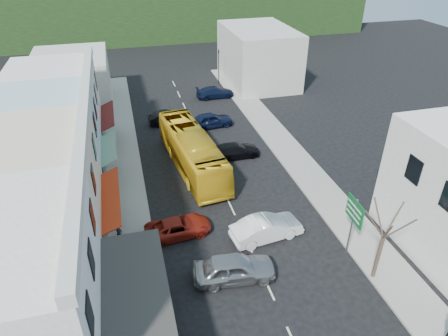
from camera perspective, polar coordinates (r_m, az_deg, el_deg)
The scene contains 18 objects.
ground at distance 27.18m, azimuth 3.30°, elevation -10.39°, with size 120.00×120.00×0.00m, color black.
sidewalk_left at distance 34.28m, azimuth -13.98°, elevation -1.34°, with size 3.00×52.00×0.15m, color gray.
sidewalk_right at distance 37.08m, azimuth 9.66°, elevation 1.87°, with size 3.00×52.00×0.15m, color gray.
shopfront_row at distance 28.56m, azimuth -24.45°, elevation -1.29°, with size 8.25×30.00×8.00m.
distant_block_left at distance 48.84m, azimuth -20.79°, elevation 11.41°, with size 8.00×10.00×6.00m, color #B7B2A8.
distant_block_right at distance 54.23m, azimuth 4.91°, elevation 15.71°, with size 8.00×12.00×7.00m, color #B7B2A8.
bus at distance 34.11m, azimuth -4.59°, elevation 2.30°, with size 2.50×11.60×3.10m, color gold.
car_silver at distance 24.28m, azimuth 1.48°, elevation -14.35°, with size 1.80×4.40×1.40m, color #9D9DA2.
car_white at distance 27.11m, azimuth 6.10°, elevation -8.71°, with size 1.80×4.40×1.40m, color white.
car_red at distance 27.38m, azimuth -6.56°, elevation -8.28°, with size 1.90×4.60×1.40m, color maroon.
car_black_near at distance 36.04m, azimuth 1.55°, elevation 2.56°, with size 1.84×4.50×1.40m, color black.
car_navy_mid at distance 41.71m, azimuth -1.91°, elevation 6.76°, with size 1.80×4.40×1.40m, color black.
car_black_far at distance 42.88m, azimuth -8.02°, elevation 7.18°, with size 1.80×4.40×1.40m, color black.
car_navy_far at distance 49.38m, azimuth -1.28°, elevation 10.80°, with size 1.84×4.50×1.40m, color black.
pedestrian_left at distance 26.97m, azimuth -14.75°, elevation -9.19°, with size 0.60×0.40×1.70m, color black.
direction_sign at distance 26.06m, azimuth 17.72°, elevation -8.14°, with size 0.32×1.93×4.28m, color #0A5B24, non-canonical shape.
street_tree at distance 24.33m, azimuth 21.79°, elevation -9.24°, with size 2.24×2.24×6.27m, color #3C2E25, non-canonical shape.
traffic_signal at distance 53.61m, azimuth -0.77°, elevation 14.26°, with size 0.78×1.01×4.54m, color black, non-canonical shape.
Camera 1 is at (-6.68, -19.14, 18.10)m, focal length 32.00 mm.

